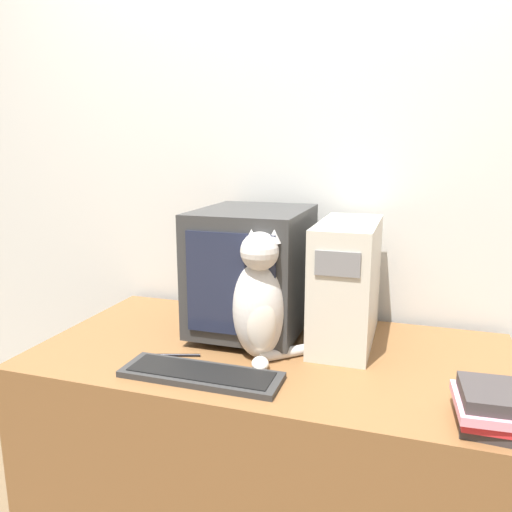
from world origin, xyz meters
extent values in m
cube|color=silver|center=(0.00, 0.85, 1.25)|extent=(7.00, 0.05, 2.50)
cube|color=brown|center=(0.00, 0.39, 0.39)|extent=(1.53, 0.79, 0.77)
cube|color=#333333|center=(-0.11, 0.54, 0.79)|extent=(0.26, 0.27, 0.02)
cube|color=#333333|center=(-0.11, 0.54, 1.01)|extent=(0.37, 0.44, 0.42)
cube|color=#1E2338|center=(-0.11, 0.32, 1.01)|extent=(0.29, 0.01, 0.33)
cube|color=beige|center=(0.21, 0.55, 0.98)|extent=(0.19, 0.44, 0.41)
cube|color=slate|center=(0.21, 0.33, 1.09)|extent=(0.13, 0.01, 0.07)
cube|color=#2D2D2D|center=(-0.14, 0.14, 0.78)|extent=(0.47, 0.15, 0.02)
cube|color=black|center=(-0.14, 0.14, 0.79)|extent=(0.42, 0.12, 0.00)
ellipsoid|color=silver|center=(-0.02, 0.33, 0.93)|extent=(0.21, 0.21, 0.32)
ellipsoid|color=beige|center=(0.00, 0.27, 0.91)|extent=(0.10, 0.07, 0.17)
sphere|color=silver|center=(-0.01, 0.30, 1.12)|extent=(0.15, 0.15, 0.12)
cone|color=silver|center=(-0.04, 0.30, 1.17)|extent=(0.04, 0.04, 0.04)
cone|color=silver|center=(0.03, 0.32, 1.17)|extent=(0.04, 0.04, 0.04)
ellipsoid|color=beige|center=(0.01, 0.24, 0.79)|extent=(0.07, 0.09, 0.04)
cylinder|color=silver|center=(0.05, 0.34, 0.79)|extent=(0.14, 0.14, 0.03)
cube|color=#383333|center=(0.62, 0.12, 0.78)|extent=(0.15, 0.19, 0.02)
cube|color=red|center=(0.62, 0.11, 0.81)|extent=(0.15, 0.18, 0.02)
cube|color=pink|center=(0.62, 0.12, 0.83)|extent=(0.17, 0.20, 0.02)
cube|color=#383333|center=(0.63, 0.12, 0.85)|extent=(0.16, 0.17, 0.03)
cylinder|color=black|center=(-0.28, 0.25, 0.78)|extent=(0.15, 0.06, 0.01)
camera|label=1|loc=(0.42, -1.08, 1.42)|focal=35.00mm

